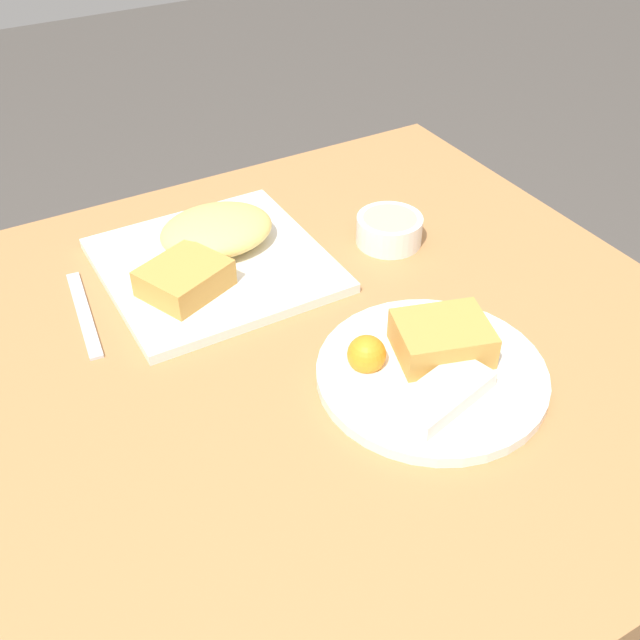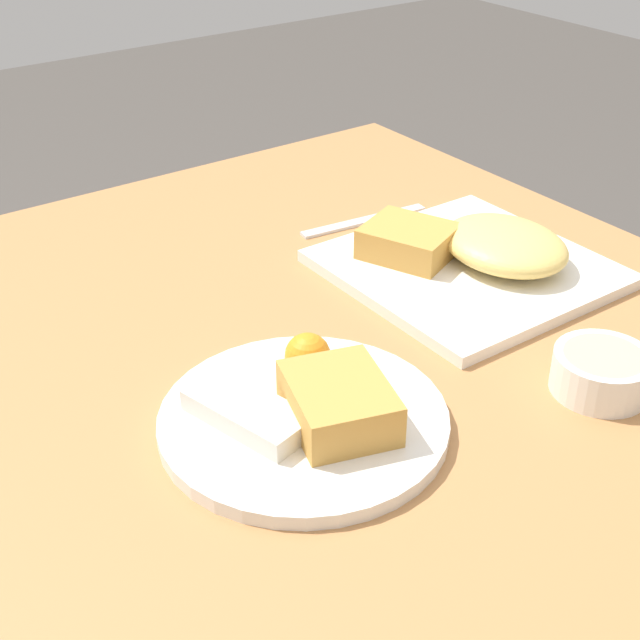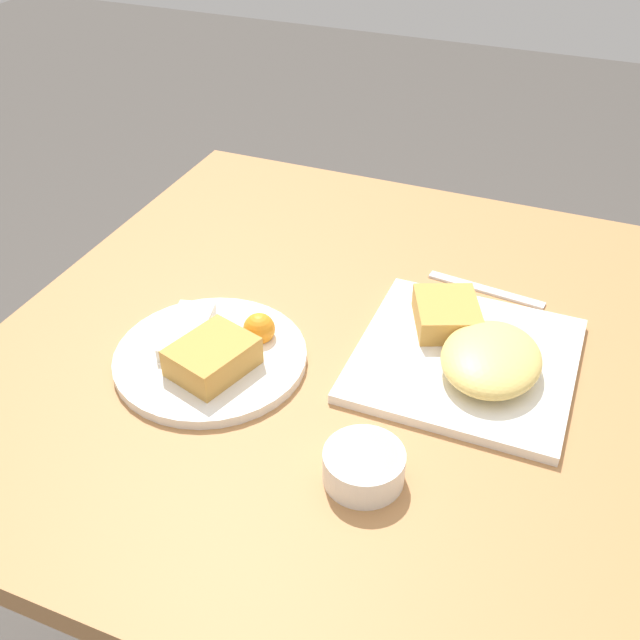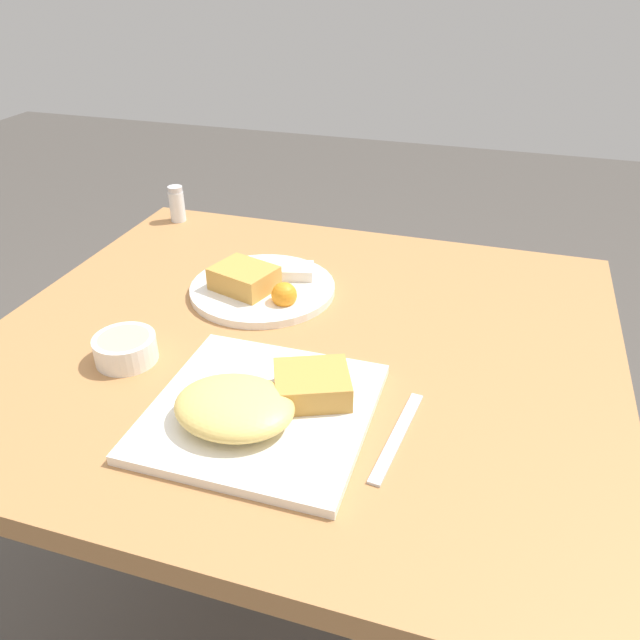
{
  "view_description": "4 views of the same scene",
  "coord_description": "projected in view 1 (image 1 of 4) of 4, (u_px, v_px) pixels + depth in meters",
  "views": [
    {
      "loc": [
        0.3,
        0.59,
        1.35
      ],
      "look_at": [
        -0.03,
        0.01,
        0.82
      ],
      "focal_mm": 42.0,
      "sensor_mm": 36.0,
      "label": 1
    },
    {
      "loc": [
        -0.63,
        0.47,
        1.27
      ],
      "look_at": [
        -0.0,
        0.03,
        0.8
      ],
      "focal_mm": 50.0,
      "sensor_mm": 36.0,
      "label": 2
    },
    {
      "loc": [
        -0.77,
        -0.31,
        1.43
      ],
      "look_at": [
        -0.03,
        -0.0,
        0.82
      ],
      "focal_mm": 42.0,
      "sensor_mm": 36.0,
      "label": 3
    },
    {
      "loc": [
        0.28,
        -0.79,
        1.31
      ],
      "look_at": [
        0.04,
        -0.01,
        0.82
      ],
      "focal_mm": 35.0,
      "sensor_mm": 36.0,
      "label": 4
    }
  ],
  "objects": [
    {
      "name": "dining_table",
      "position": [
        295.0,
        405.0,
        0.93
      ],
      "size": [
        0.98,
        0.88,
        0.78
      ],
      "color": "#B27A47",
      "rests_on": "ground_plane"
    },
    {
      "name": "plate_oval_far",
      "position": [
        431.0,
        366.0,
        0.83
      ],
      "size": [
        0.26,
        0.26,
        0.05
      ],
      "color": "white",
      "rests_on": "dining_table"
    },
    {
      "name": "plate_square_near",
      "position": [
        212.0,
        253.0,
        1.0
      ],
      "size": [
        0.28,
        0.28,
        0.06
      ],
      "color": "white",
      "rests_on": "dining_table"
    },
    {
      "name": "sauce_ramekin",
      "position": [
        389.0,
        229.0,
        1.04
      ],
      "size": [
        0.09,
        0.09,
        0.04
      ],
      "color": "white",
      "rests_on": "dining_table"
    },
    {
      "name": "butter_knife",
      "position": [
        84.0,
        313.0,
        0.93
      ],
      "size": [
        0.04,
        0.18,
        0.0
      ],
      "rotation": [
        0.0,
        0.0,
        1.46
      ],
      "color": "silver",
      "rests_on": "dining_table"
    }
  ]
}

